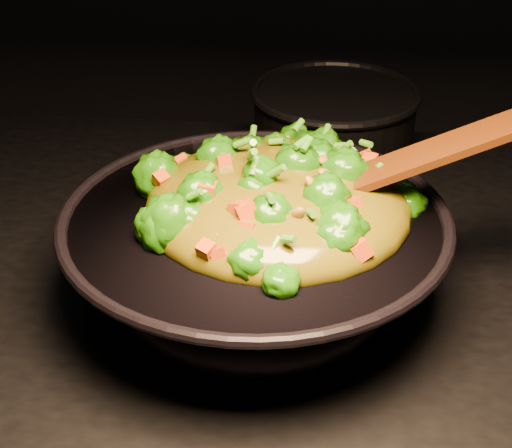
# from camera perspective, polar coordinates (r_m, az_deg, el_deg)

# --- Properties ---
(wok) EXTENTS (0.45, 0.45, 0.12)m
(wok) POSITION_cam_1_polar(r_m,az_deg,el_deg) (0.92, -0.07, -2.75)
(wok) COLOR black
(wok) RESTS_ON stovetop
(stir_fry) EXTENTS (0.36, 0.36, 0.11)m
(stir_fry) POSITION_cam_1_polar(r_m,az_deg,el_deg) (0.88, 1.63, 4.00)
(stir_fry) COLOR #206607
(stir_fry) RESTS_ON wok
(spatula) EXTENTS (0.32, 0.09, 0.14)m
(spatula) POSITION_cam_1_polar(r_m,az_deg,el_deg) (0.88, 9.25, 3.87)
(spatula) COLOR #341304
(spatula) RESTS_ON wok
(back_pot) EXTENTS (0.27, 0.27, 0.14)m
(back_pot) POSITION_cam_1_polar(r_m,az_deg,el_deg) (1.22, 5.65, 6.74)
(back_pot) COLOR black
(back_pot) RESTS_ON stovetop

